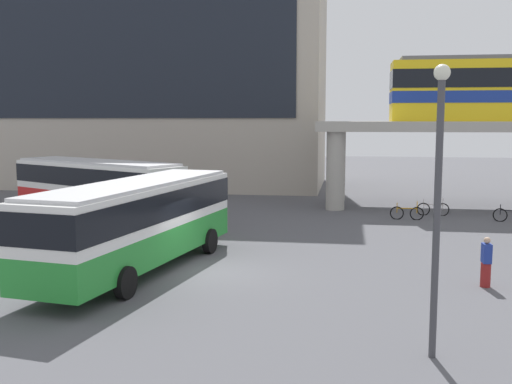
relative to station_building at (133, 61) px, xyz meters
name	(u,v)px	position (x,y,z in m)	size (l,w,h in m)	color
ground_plane	(255,224)	(12.98, -17.98, -10.17)	(120.00, 120.00, 0.00)	#515156
station_building	(133,61)	(0.00, 0.00, 0.00)	(31.11, 11.97, 20.34)	#B2A899
bus_main	(138,216)	(10.45, -28.26, -8.18)	(4.30, 11.31, 3.22)	#268C33
bus_secondary	(96,184)	(4.47, -18.12, -8.18)	(10.92, 7.48, 3.22)	red
bicycle_silver	(433,209)	(22.47, -13.54, -9.81)	(1.79, 0.06, 1.04)	black
bicycle_orange	(407,213)	(20.88, -15.27, -9.81)	(1.79, 0.13, 1.04)	black
bicycle_black	(511,215)	(26.22, -15.26, -9.81)	(1.74, 0.53, 1.04)	black
pedestrian_at_kerb	(486,264)	(22.17, -28.46, -9.41)	(0.32, 0.41, 1.63)	maroon
lamp_post	(438,189)	(19.71, -34.73, -6.32)	(0.36, 0.36, 6.55)	#3F3F44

